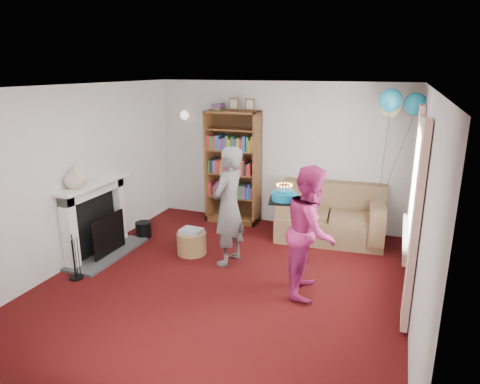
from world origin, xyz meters
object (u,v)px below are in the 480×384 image
at_px(person_magenta, 311,231).
at_px(bookcase, 234,168).
at_px(birthday_cake, 284,196).
at_px(person_striped, 229,206).
at_px(sofa, 330,218).

bearing_deg(person_magenta, bookcase, 36.41).
distance_m(bookcase, birthday_cake, 2.49).
bearing_deg(person_magenta, person_striped, 66.89).
height_order(sofa, person_magenta, person_magenta).
relative_size(person_magenta, birthday_cake, 4.43).
distance_m(bookcase, person_striped, 1.79).
bearing_deg(birthday_cake, person_magenta, -14.95).
height_order(person_striped, birthday_cake, person_striped).
relative_size(bookcase, sofa, 1.31).
distance_m(sofa, person_magenta, 1.93).
xyz_separation_m(bookcase, person_magenta, (1.84, -2.11, -0.17)).
bearing_deg(person_striped, person_magenta, 81.51).
bearing_deg(sofa, person_striped, -134.72).
bearing_deg(person_striped, bookcase, -150.89).
bearing_deg(person_striped, sofa, 150.18).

